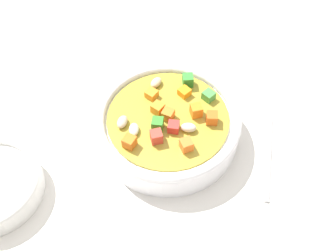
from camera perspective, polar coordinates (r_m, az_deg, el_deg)
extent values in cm
cube|color=silver|center=(56.14, 0.00, -1.95)|extent=(140.00, 140.00, 2.00)
cylinder|color=white|center=(53.80, 0.00, -0.23)|extent=(19.19, 19.19, 3.72)
torus|color=white|center=(51.99, 0.00, 1.23)|extent=(19.38, 19.38, 1.34)
cylinder|color=#A89531|center=(52.15, 0.00, 1.10)|extent=(16.16, 16.16, 0.40)
cube|color=orange|center=(53.93, -2.38, 4.63)|extent=(1.46, 1.46, 1.05)
cube|color=red|center=(49.25, -1.69, -1.53)|extent=(2.00, 2.00, 1.59)
cube|color=orange|center=(51.28, -0.03, 1.46)|extent=(1.70, 1.70, 1.37)
cube|color=orange|center=(54.16, 2.38, 4.91)|extent=(1.65, 1.65, 1.04)
ellipsoid|color=#D5BD8C|center=(55.35, -1.73, 6.28)|extent=(2.11, 1.47, 0.98)
cube|color=orange|center=(51.79, 4.08, 2.25)|extent=(2.00, 2.00, 1.66)
cube|color=#338731|center=(55.19, 2.87, 6.58)|extent=(2.01, 2.01, 1.67)
ellipsoid|color=beige|center=(51.25, -6.60, 0.60)|extent=(2.33, 1.95, 1.03)
cube|color=red|center=(50.31, 0.80, -0.13)|extent=(1.94, 1.94, 1.24)
cube|color=#439741|center=(53.84, 5.87, 4.37)|extent=(1.60, 1.60, 1.23)
cube|color=orange|center=(52.03, -1.63, 2.44)|extent=(1.46, 1.46, 1.33)
cube|color=orange|center=(49.04, -5.58, -2.28)|extent=(1.66, 1.66, 1.54)
ellipsoid|color=beige|center=(50.35, 2.94, -0.27)|extent=(2.15, 2.37, 1.12)
cube|color=orange|center=(48.64, 2.65, -2.72)|extent=(1.94, 1.94, 1.50)
cube|color=#339228|center=(50.39, -1.68, 0.36)|extent=(1.95, 1.95, 1.64)
ellipsoid|color=beige|center=(50.50, -4.92, -0.49)|extent=(2.35, 2.26, 0.85)
cube|color=#DA5C1C|center=(51.30, 6.34, 1.16)|extent=(1.97, 1.97, 1.53)
cylinder|color=silver|center=(54.64, 14.33, -4.25)|extent=(12.15, 6.78, 0.81)
ellipsoid|color=silver|center=(63.13, 14.78, 6.07)|extent=(4.00, 3.72, 0.75)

